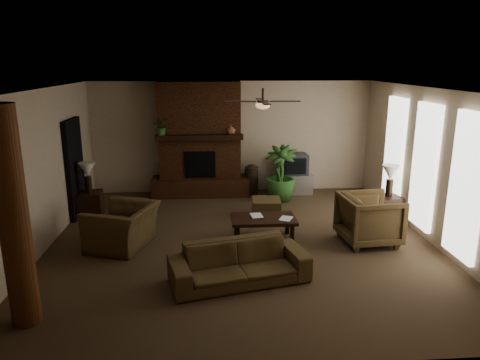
{
  "coord_description": "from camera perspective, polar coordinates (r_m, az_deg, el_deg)",
  "views": [
    {
      "loc": [
        -0.56,
        -7.68,
        3.25
      ],
      "look_at": [
        0.0,
        0.4,
        1.1
      ],
      "focal_mm": 33.39,
      "sensor_mm": 36.0,
      "label": 1
    }
  ],
  "objects": [
    {
      "name": "room_shell",
      "position": [
        7.92,
        0.2,
        1.36
      ],
      "size": [
        7.0,
        7.0,
        7.0
      ],
      "color": "#4B3925",
      "rests_on": "ground"
    },
    {
      "name": "fireplace",
      "position": [
        11.11,
        -5.15,
        3.93
      ],
      "size": [
        2.4,
        0.7,
        2.8
      ],
      "color": "#4D2814",
      "rests_on": "ground"
    },
    {
      "name": "windows",
      "position": [
        9.05,
        22.47,
        1.6
      ],
      "size": [
        0.08,
        3.65,
        2.35
      ],
      "color": "white",
      "rests_on": "ground"
    },
    {
      "name": "log_column",
      "position": [
        6.08,
        -26.95,
        -4.52
      ],
      "size": [
        0.36,
        0.36,
        2.8
      ],
      "primitive_type": "cylinder",
      "color": "#5A3016",
      "rests_on": "ground"
    },
    {
      "name": "doorway",
      "position": [
        10.15,
        -20.35,
        1.41
      ],
      "size": [
        0.1,
        1.0,
        2.1
      ],
      "primitive_type": "cube",
      "color": "black",
      "rests_on": "ground"
    },
    {
      "name": "ceiling_fan",
      "position": [
        8.07,
        2.93,
        9.73
      ],
      "size": [
        1.35,
        1.35,
        0.37
      ],
      "color": "black",
      "rests_on": "ceiling"
    },
    {
      "name": "sofa",
      "position": [
        6.82,
        -0.1,
        -9.78
      ],
      "size": [
        2.16,
        1.08,
        0.81
      ],
      "primitive_type": "imported",
      "rotation": [
        0.0,
        0.0,
        0.24
      ],
      "color": "#4F3D22",
      "rests_on": "ground"
    },
    {
      "name": "armchair_left",
      "position": [
        8.29,
        -14.84,
        -4.93
      ],
      "size": [
        1.09,
        1.35,
        1.02
      ],
      "primitive_type": "imported",
      "rotation": [
        0.0,
        0.0,
        -1.89
      ],
      "color": "#4F3D22",
      "rests_on": "ground"
    },
    {
      "name": "armchair_right",
      "position": [
        8.53,
        16.24,
        -4.52
      ],
      "size": [
        1.01,
        1.06,
        1.01
      ],
      "primitive_type": "imported",
      "rotation": [
        0.0,
        0.0,
        1.66
      ],
      "color": "#4F3D22",
      "rests_on": "ground"
    },
    {
      "name": "coffee_table",
      "position": [
        8.4,
        3.01,
        -5.19
      ],
      "size": [
        1.2,
        0.7,
        0.43
      ],
      "color": "black",
      "rests_on": "ground"
    },
    {
      "name": "ottoman",
      "position": [
        9.63,
        3.37,
        -3.62
      ],
      "size": [
        0.64,
        0.64,
        0.4
      ],
      "primitive_type": "cube",
      "rotation": [
        0.0,
        0.0,
        -0.08
      ],
      "color": "#4F3D22",
      "rests_on": "ground"
    },
    {
      "name": "tv_stand",
      "position": [
        11.44,
        6.99,
        -0.45
      ],
      "size": [
        0.86,
        0.52,
        0.5
      ],
      "primitive_type": "cube",
      "rotation": [
        0.0,
        0.0,
        0.02
      ],
      "color": "silver",
      "rests_on": "ground"
    },
    {
      "name": "tv",
      "position": [
        11.3,
        6.9,
        2.03
      ],
      "size": [
        0.67,
        0.56,
        0.52
      ],
      "color": "#323235",
      "rests_on": "tv_stand"
    },
    {
      "name": "floor_vase",
      "position": [
        11.24,
        1.47,
        0.34
      ],
      "size": [
        0.34,
        0.34,
        0.77
      ],
      "color": "#2E2219",
      "rests_on": "ground"
    },
    {
      "name": "floor_plant",
      "position": [
        10.78,
        5.13,
        -0.67
      ],
      "size": [
        1.15,
        1.51,
        0.75
      ],
      "primitive_type": "imported",
      "rotation": [
        0.0,
        0.0,
        -0.34
      ],
      "color": "#2F5923",
      "rests_on": "ground"
    },
    {
      "name": "side_table_left",
      "position": [
        10.15,
        -18.58,
        -2.97
      ],
      "size": [
        0.54,
        0.54,
        0.55
      ],
      "primitive_type": "cube",
      "rotation": [
        0.0,
        0.0,
        0.08
      ],
      "color": "black",
      "rests_on": "ground"
    },
    {
      "name": "lamp_left",
      "position": [
        9.96,
        -18.92,
        1.01
      ],
      "size": [
        0.42,
        0.42,
        0.65
      ],
      "color": "black",
      "rests_on": "side_table_left"
    },
    {
      "name": "side_table_right",
      "position": [
        9.84,
        18.18,
        -3.5
      ],
      "size": [
        0.59,
        0.59,
        0.55
      ],
      "primitive_type": "cube",
      "rotation": [
        0.0,
        0.0,
        0.2
      ],
      "color": "black",
      "rests_on": "ground"
    },
    {
      "name": "lamp_right",
      "position": [
        9.69,
        18.66,
        0.66
      ],
      "size": [
        0.44,
        0.44,
        0.65
      ],
      "color": "black",
      "rests_on": "side_table_right"
    },
    {
      "name": "mantel_plant",
      "position": [
        10.79,
        -10.01,
        6.51
      ],
      "size": [
        0.4,
        0.44,
        0.33
      ],
      "primitive_type": "imported",
      "rotation": [
        0.0,
        0.0,
        0.05
      ],
      "color": "#2F5923",
      "rests_on": "fireplace"
    },
    {
      "name": "mantel_vase",
      "position": [
        10.82,
        -1.17,
        6.46
      ],
      "size": [
        0.23,
        0.24,
        0.22
      ],
      "primitive_type": "imported",
      "rotation": [
        0.0,
        0.0,
        -0.07
      ],
      "color": "brown",
      "rests_on": "fireplace"
    },
    {
      "name": "book_a",
      "position": [
        8.36,
        1.4,
        -3.79
      ],
      "size": [
        0.22,
        0.05,
        0.29
      ],
      "primitive_type": "imported",
      "rotation": [
        0.0,
        0.0,
        0.1
      ],
      "color": "#999999",
      "rests_on": "coffee_table"
    },
    {
      "name": "book_b",
      "position": [
        8.3,
        5.19,
        -4.0
      ],
      "size": [
        0.2,
        0.11,
        0.29
      ],
      "primitive_type": "imported",
      "rotation": [
        0.0,
        0.0,
        -0.44
      ],
      "color": "#999999",
      "rests_on": "coffee_table"
    }
  ]
}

